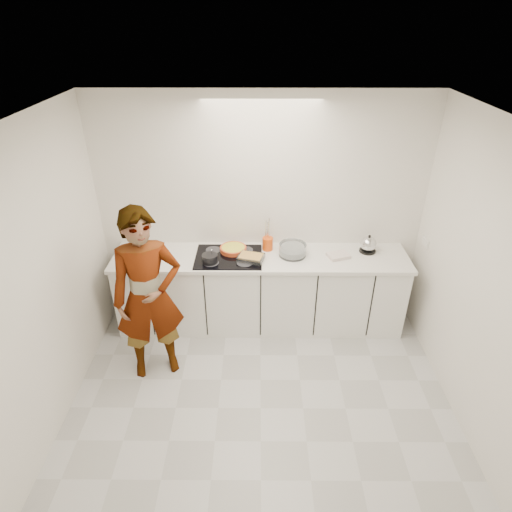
{
  "coord_description": "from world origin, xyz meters",
  "views": [
    {
      "loc": [
        -0.03,
        -2.76,
        3.26
      ],
      "look_at": [
        -0.05,
        1.05,
        1.05
      ],
      "focal_mm": 30.0,
      "sensor_mm": 36.0,
      "label": 1
    }
  ],
  "objects_px": {
    "mixing_bowl": "(293,250)",
    "utensil_crock": "(268,244)",
    "tart_dish": "(233,249)",
    "cook": "(148,297)",
    "baking_dish": "(251,257)",
    "kettle": "(368,245)",
    "saucepan": "(210,259)",
    "hob": "(229,257)"
  },
  "relations": [
    {
      "from": "tart_dish",
      "to": "saucepan",
      "type": "bearing_deg",
      "value": -133.02
    },
    {
      "from": "saucepan",
      "to": "utensil_crock",
      "type": "bearing_deg",
      "value": 26.84
    },
    {
      "from": "mixing_bowl",
      "to": "kettle",
      "type": "relative_size",
      "value": 1.68
    },
    {
      "from": "tart_dish",
      "to": "mixing_bowl",
      "type": "distance_m",
      "value": 0.66
    },
    {
      "from": "saucepan",
      "to": "mixing_bowl",
      "type": "height_order",
      "value": "saucepan"
    },
    {
      "from": "hob",
      "to": "utensil_crock",
      "type": "xyz_separation_m",
      "value": [
        0.43,
        0.18,
        0.07
      ]
    },
    {
      "from": "hob",
      "to": "saucepan",
      "type": "bearing_deg",
      "value": -145.18
    },
    {
      "from": "hob",
      "to": "cook",
      "type": "xyz_separation_m",
      "value": [
        -0.72,
        -0.73,
        -0.01
      ]
    },
    {
      "from": "tart_dish",
      "to": "mixing_bowl",
      "type": "xyz_separation_m",
      "value": [
        0.65,
        -0.07,
        0.02
      ]
    },
    {
      "from": "hob",
      "to": "cook",
      "type": "distance_m",
      "value": 1.02
    },
    {
      "from": "mixing_bowl",
      "to": "utensil_crock",
      "type": "bearing_deg",
      "value": 153.94
    },
    {
      "from": "tart_dish",
      "to": "mixing_bowl",
      "type": "relative_size",
      "value": 1.01
    },
    {
      "from": "hob",
      "to": "kettle",
      "type": "bearing_deg",
      "value": 5.12
    },
    {
      "from": "saucepan",
      "to": "mixing_bowl",
      "type": "relative_size",
      "value": 0.49
    },
    {
      "from": "utensil_crock",
      "to": "tart_dish",
      "type": "bearing_deg",
      "value": -170.89
    },
    {
      "from": "hob",
      "to": "saucepan",
      "type": "relative_size",
      "value": 4.09
    },
    {
      "from": "hob",
      "to": "tart_dish",
      "type": "distance_m",
      "value": 0.13
    },
    {
      "from": "tart_dish",
      "to": "saucepan",
      "type": "height_order",
      "value": "saucepan"
    },
    {
      "from": "hob",
      "to": "baking_dish",
      "type": "height_order",
      "value": "baking_dish"
    },
    {
      "from": "baking_dish",
      "to": "utensil_crock",
      "type": "distance_m",
      "value": 0.31
    },
    {
      "from": "mixing_bowl",
      "to": "utensil_crock",
      "type": "height_order",
      "value": "utensil_crock"
    },
    {
      "from": "tart_dish",
      "to": "saucepan",
      "type": "xyz_separation_m",
      "value": [
        -0.23,
        -0.25,
        0.02
      ]
    },
    {
      "from": "hob",
      "to": "kettle",
      "type": "height_order",
      "value": "kettle"
    },
    {
      "from": "saucepan",
      "to": "kettle",
      "type": "xyz_separation_m",
      "value": [
        1.73,
        0.27,
        0.03
      ]
    },
    {
      "from": "saucepan",
      "to": "baking_dish",
      "type": "xyz_separation_m",
      "value": [
        0.43,
        0.06,
        -0.02
      ]
    },
    {
      "from": "baking_dish",
      "to": "saucepan",
      "type": "bearing_deg",
      "value": -172.07
    },
    {
      "from": "mixing_bowl",
      "to": "cook",
      "type": "bearing_deg",
      "value": -151.29
    },
    {
      "from": "saucepan",
      "to": "baking_dish",
      "type": "bearing_deg",
      "value": 7.93
    },
    {
      "from": "kettle",
      "to": "cook",
      "type": "height_order",
      "value": "cook"
    },
    {
      "from": "tart_dish",
      "to": "cook",
      "type": "bearing_deg",
      "value": -132.0
    },
    {
      "from": "mixing_bowl",
      "to": "cook",
      "type": "relative_size",
      "value": 0.2
    },
    {
      "from": "saucepan",
      "to": "cook",
      "type": "relative_size",
      "value": 0.1
    },
    {
      "from": "kettle",
      "to": "utensil_crock",
      "type": "xyz_separation_m",
      "value": [
        -1.11,
        0.04,
        -0.01
      ]
    },
    {
      "from": "baking_dish",
      "to": "utensil_crock",
      "type": "height_order",
      "value": "utensil_crock"
    },
    {
      "from": "mixing_bowl",
      "to": "saucepan",
      "type": "bearing_deg",
      "value": -168.55
    },
    {
      "from": "baking_dish",
      "to": "hob",
      "type": "bearing_deg",
      "value": 163.96
    },
    {
      "from": "tart_dish",
      "to": "utensil_crock",
      "type": "relative_size",
      "value": 2.49
    },
    {
      "from": "kettle",
      "to": "mixing_bowl",
      "type": "bearing_deg",
      "value": -173.94
    },
    {
      "from": "baking_dish",
      "to": "kettle",
      "type": "xyz_separation_m",
      "value": [
        1.3,
        0.21,
        0.04
      ]
    },
    {
      "from": "saucepan",
      "to": "hob",
      "type": "bearing_deg",
      "value": 34.82
    },
    {
      "from": "hob",
      "to": "cook",
      "type": "height_order",
      "value": "cook"
    },
    {
      "from": "tart_dish",
      "to": "kettle",
      "type": "xyz_separation_m",
      "value": [
        1.5,
        0.02,
        0.05
      ]
    }
  ]
}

